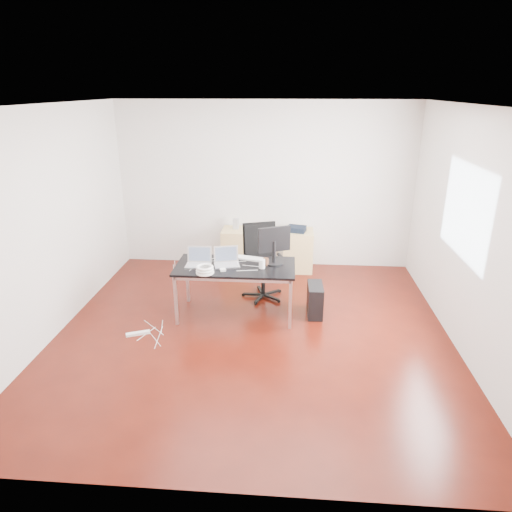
# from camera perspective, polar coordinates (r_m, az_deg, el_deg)

# --- Properties ---
(room_shell) EXTENTS (5.00, 5.00, 5.00)m
(room_shell) POSITION_cam_1_polar(r_m,az_deg,el_deg) (5.42, -0.06, 3.47)
(room_shell) COLOR #3C0D06
(room_shell) RESTS_ON ground
(desk) EXTENTS (1.60, 0.80, 0.73)m
(desk) POSITION_cam_1_polar(r_m,az_deg,el_deg) (6.15, -2.60, -1.65)
(desk) COLOR black
(desk) RESTS_ON ground
(office_chair) EXTENTS (0.60, 0.62, 1.08)m
(office_chair) POSITION_cam_1_polar(r_m,az_deg,el_deg) (6.76, 0.74, -0.19)
(office_chair) COLOR black
(office_chair) RESTS_ON ground
(filing_cabinet_left) EXTENTS (0.50, 0.50, 0.70)m
(filing_cabinet_left) POSITION_cam_1_polar(r_m,az_deg,el_deg) (7.90, -2.36, 0.92)
(filing_cabinet_left) COLOR tan
(filing_cabinet_left) RESTS_ON ground
(filing_cabinet_right) EXTENTS (0.50, 0.50, 0.70)m
(filing_cabinet_right) POSITION_cam_1_polar(r_m,az_deg,el_deg) (7.85, 5.25, 0.71)
(filing_cabinet_right) COLOR tan
(filing_cabinet_right) RESTS_ON ground
(pc_tower) EXTENTS (0.21, 0.46, 0.44)m
(pc_tower) POSITION_cam_1_polar(r_m,az_deg,el_deg) (6.37, 7.38, -5.46)
(pc_tower) COLOR black
(pc_tower) RESTS_ON ground
(wastebasket) EXTENTS (0.32, 0.32, 0.28)m
(wastebasket) POSITION_cam_1_polar(r_m,az_deg,el_deg) (7.93, -1.42, -0.62)
(wastebasket) COLOR black
(wastebasket) RESTS_ON ground
(power_strip) EXTENTS (0.30, 0.17, 0.04)m
(power_strip) POSITION_cam_1_polar(r_m,az_deg,el_deg) (6.11, -14.54, -9.35)
(power_strip) COLOR white
(power_strip) RESTS_ON ground
(laptop_left) EXTENTS (0.33, 0.26, 0.23)m
(laptop_left) POSITION_cam_1_polar(r_m,az_deg,el_deg) (6.17, -7.19, -0.61)
(laptop_left) COLOR silver
(laptop_left) RESTS_ON desk
(laptop_right) EXTENTS (0.38, 0.32, 0.23)m
(laptop_right) POSITION_cam_1_polar(r_m,az_deg,el_deg) (6.14, -3.71, -0.59)
(laptop_right) COLOR silver
(laptop_right) RESTS_ON desk
(monitor) EXTENTS (0.43, 0.26, 0.51)m
(monitor) POSITION_cam_1_polar(r_m,az_deg,el_deg) (6.11, 2.28, 1.59)
(monitor) COLOR black
(monitor) RESTS_ON desk
(keyboard) EXTENTS (0.46, 0.25, 0.02)m
(keyboard) POSITION_cam_1_polar(r_m,az_deg,el_deg) (6.33, -0.56, -0.33)
(keyboard) COLOR white
(keyboard) RESTS_ON desk
(cup_white) EXTENTS (0.10, 0.10, 0.12)m
(cup_white) POSITION_cam_1_polar(r_m,az_deg,el_deg) (6.01, 0.75, -0.99)
(cup_white) COLOR white
(cup_white) RESTS_ON desk
(cup_brown) EXTENTS (0.08, 0.08, 0.10)m
(cup_brown) POSITION_cam_1_polar(r_m,az_deg,el_deg) (6.11, 1.23, -0.72)
(cup_brown) COLOR #522E1C
(cup_brown) RESTS_ON desk
(cable_coil) EXTENTS (0.24, 0.24, 0.11)m
(cable_coil) POSITION_cam_1_polar(r_m,az_deg,el_deg) (5.87, -6.41, -1.75)
(cable_coil) COLOR white
(cable_coil) RESTS_ON desk
(power_adapter) EXTENTS (0.09, 0.09, 0.03)m
(power_adapter) POSITION_cam_1_polar(r_m,az_deg,el_deg) (5.96, -4.16, -1.73)
(power_adapter) COLOR white
(power_adapter) RESTS_ON desk
(speaker) EXTENTS (0.10, 0.09, 0.18)m
(speaker) POSITION_cam_1_polar(r_m,az_deg,el_deg) (7.81, -2.53, 4.06)
(speaker) COLOR #9E9E9E
(speaker) RESTS_ON filing_cabinet_left
(navy_garment) EXTENTS (0.34, 0.30, 0.09)m
(navy_garment) POSITION_cam_1_polar(r_m,az_deg,el_deg) (7.69, 5.08, 3.39)
(navy_garment) COLOR black
(navy_garment) RESTS_ON filing_cabinet_right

